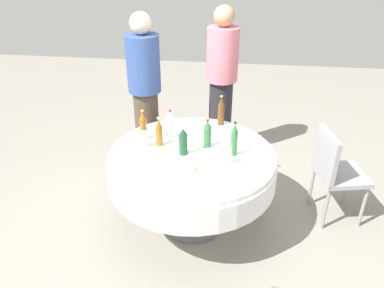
{
  "coord_description": "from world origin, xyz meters",
  "views": [
    {
      "loc": [
        -2.59,
        -0.33,
        2.28
      ],
      "look_at": [
        0.0,
        0.0,
        0.82
      ],
      "focal_mm": 34.64,
      "sensor_mm": 36.0,
      "label": 1
    }
  ],
  "objects_px": {
    "bottle_amber_north": "(159,133)",
    "bottle_dark_green_west": "(183,142)",
    "bottle_amber_right": "(143,126)",
    "plate_south": "(193,169)",
    "chair_far": "(334,169)",
    "plate_front": "(197,125)",
    "bottle_brown_rear": "(221,111)",
    "wine_glass_right": "(227,153)",
    "person_rear": "(221,82)",
    "wine_glass_far": "(170,133)",
    "bottle_green_far": "(234,140)",
    "bottle_clear_mid": "(171,124)",
    "bottle_green_left": "(207,134)",
    "wine_glass_left": "(143,137)",
    "dining_table": "(192,168)",
    "person_north": "(145,91)"
  },
  "relations": [
    {
      "from": "bottle_green_left",
      "to": "wine_glass_right",
      "type": "bearing_deg",
      "value": -146.32
    },
    {
      "from": "bottle_amber_north",
      "to": "bottle_green_far",
      "type": "relative_size",
      "value": 0.88
    },
    {
      "from": "plate_front",
      "to": "chair_far",
      "type": "bearing_deg",
      "value": -100.85
    },
    {
      "from": "person_rear",
      "to": "chair_far",
      "type": "relative_size",
      "value": 1.96
    },
    {
      "from": "bottle_clear_mid",
      "to": "person_rear",
      "type": "bearing_deg",
      "value": -20.27
    },
    {
      "from": "bottle_amber_right",
      "to": "person_rear",
      "type": "height_order",
      "value": "person_rear"
    },
    {
      "from": "wine_glass_left",
      "to": "bottle_brown_rear",
      "type": "bearing_deg",
      "value": -50.05
    },
    {
      "from": "wine_glass_right",
      "to": "bottle_dark_green_west",
      "type": "bearing_deg",
      "value": 71.98
    },
    {
      "from": "bottle_green_left",
      "to": "plate_south",
      "type": "distance_m",
      "value": 0.41
    },
    {
      "from": "person_north",
      "to": "wine_glass_far",
      "type": "bearing_deg",
      "value": -95.6
    },
    {
      "from": "wine_glass_far",
      "to": "plate_front",
      "type": "height_order",
      "value": "wine_glass_far"
    },
    {
      "from": "dining_table",
      "to": "bottle_dark_green_west",
      "type": "height_order",
      "value": "bottle_dark_green_west"
    },
    {
      "from": "bottle_green_left",
      "to": "bottle_amber_right",
      "type": "bearing_deg",
      "value": 83.59
    },
    {
      "from": "bottle_brown_rear",
      "to": "person_north",
      "type": "xyz_separation_m",
      "value": [
        0.37,
        0.81,
        0.01
      ]
    },
    {
      "from": "dining_table",
      "to": "bottle_green_left",
      "type": "relative_size",
      "value": 5.59
    },
    {
      "from": "wine_glass_right",
      "to": "bottle_amber_right",
      "type": "bearing_deg",
      "value": 66.03
    },
    {
      "from": "bottle_amber_north",
      "to": "chair_far",
      "type": "relative_size",
      "value": 0.3
    },
    {
      "from": "bottle_brown_rear",
      "to": "bottle_green_far",
      "type": "relative_size",
      "value": 0.98
    },
    {
      "from": "bottle_amber_north",
      "to": "chair_far",
      "type": "bearing_deg",
      "value": -83.81
    },
    {
      "from": "bottle_clear_mid",
      "to": "person_north",
      "type": "relative_size",
      "value": 0.15
    },
    {
      "from": "bottle_clear_mid",
      "to": "person_rear",
      "type": "distance_m",
      "value": 1.11
    },
    {
      "from": "bottle_amber_north",
      "to": "bottle_dark_green_west",
      "type": "bearing_deg",
      "value": -118.12
    },
    {
      "from": "bottle_brown_rear",
      "to": "wine_glass_far",
      "type": "bearing_deg",
      "value": 135.06
    },
    {
      "from": "bottle_green_left",
      "to": "bottle_clear_mid",
      "type": "relative_size",
      "value": 0.98
    },
    {
      "from": "bottle_amber_north",
      "to": "plate_front",
      "type": "bearing_deg",
      "value": -34.2
    },
    {
      "from": "plate_south",
      "to": "person_north",
      "type": "relative_size",
      "value": 0.12
    },
    {
      "from": "dining_table",
      "to": "plate_front",
      "type": "height_order",
      "value": "plate_front"
    },
    {
      "from": "bottle_brown_rear",
      "to": "bottle_amber_north",
      "type": "distance_m",
      "value": 0.68
    },
    {
      "from": "bottle_brown_rear",
      "to": "plate_south",
      "type": "height_order",
      "value": "bottle_brown_rear"
    },
    {
      "from": "chair_far",
      "to": "bottle_brown_rear",
      "type": "bearing_deg",
      "value": -118.8
    },
    {
      "from": "wine_glass_left",
      "to": "chair_far",
      "type": "xyz_separation_m",
      "value": [
        0.21,
        -1.64,
        -0.32
      ]
    },
    {
      "from": "bottle_dark_green_west",
      "to": "bottle_amber_right",
      "type": "relative_size",
      "value": 0.9
    },
    {
      "from": "bottle_brown_rear",
      "to": "wine_glass_left",
      "type": "relative_size",
      "value": 2.1
    },
    {
      "from": "dining_table",
      "to": "person_rear",
      "type": "relative_size",
      "value": 0.82
    },
    {
      "from": "bottle_clear_mid",
      "to": "plate_front",
      "type": "bearing_deg",
      "value": -41.15
    },
    {
      "from": "plate_south",
      "to": "chair_far",
      "type": "bearing_deg",
      "value": -66.3
    },
    {
      "from": "dining_table",
      "to": "plate_front",
      "type": "distance_m",
      "value": 0.52
    },
    {
      "from": "bottle_clear_mid",
      "to": "wine_glass_right",
      "type": "bearing_deg",
      "value": -128.1
    },
    {
      "from": "chair_far",
      "to": "wine_glass_right",
      "type": "bearing_deg",
      "value": -78.9
    },
    {
      "from": "dining_table",
      "to": "bottle_clear_mid",
      "type": "bearing_deg",
      "value": 40.18
    },
    {
      "from": "plate_south",
      "to": "bottle_amber_right",
      "type": "bearing_deg",
      "value": 47.29
    },
    {
      "from": "bottle_amber_north",
      "to": "bottle_green_far",
      "type": "distance_m",
      "value": 0.63
    },
    {
      "from": "bottle_dark_green_west",
      "to": "person_rear",
      "type": "xyz_separation_m",
      "value": [
        1.32,
        -0.23,
        0.04
      ]
    },
    {
      "from": "bottle_green_far",
      "to": "bottle_clear_mid",
      "type": "bearing_deg",
      "value": 66.32
    },
    {
      "from": "bottle_clear_mid",
      "to": "bottle_amber_north",
      "type": "bearing_deg",
      "value": 157.92
    },
    {
      "from": "bottle_brown_rear",
      "to": "bottle_green_far",
      "type": "distance_m",
      "value": 0.57
    },
    {
      "from": "wine_glass_left",
      "to": "person_north",
      "type": "relative_size",
      "value": 0.08
    },
    {
      "from": "wine_glass_far",
      "to": "bottle_green_left",
      "type": "bearing_deg",
      "value": -95.79
    },
    {
      "from": "bottle_clear_mid",
      "to": "person_north",
      "type": "height_order",
      "value": "person_north"
    },
    {
      "from": "bottle_amber_north",
      "to": "bottle_green_left",
      "type": "distance_m",
      "value": 0.4
    }
  ]
}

